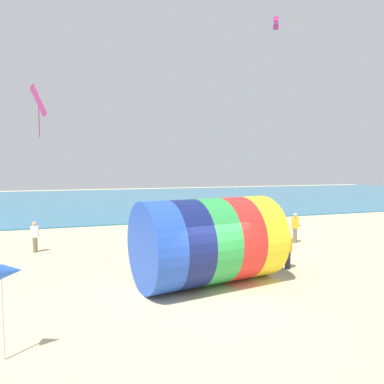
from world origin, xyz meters
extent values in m
plane|color=#CCBA8C|center=(0.00, 0.00, 0.00)|extent=(120.00, 120.00, 0.00)
cube|color=teal|center=(0.00, 36.30, 0.05)|extent=(120.00, 40.00, 0.10)
cylinder|color=blue|center=(-2.03, 1.81, 1.63)|extent=(1.61, 3.40, 3.26)
cylinder|color=navy|center=(-0.98, 2.00, 1.63)|extent=(1.61, 3.40, 3.26)
cylinder|color=green|center=(0.07, 2.18, 1.63)|extent=(1.61, 3.40, 3.26)
cylinder|color=red|center=(1.13, 2.37, 1.63)|extent=(1.61, 3.40, 3.26)
cylinder|color=yellow|center=(2.18, 2.55, 1.63)|extent=(1.61, 3.40, 3.26)
cylinder|color=black|center=(2.73, 2.64, 1.63)|extent=(0.58, 2.97, 3.00)
cylinder|color=black|center=(4.03, 2.79, 0.39)|extent=(0.24, 0.24, 0.79)
cube|color=yellow|center=(4.03, 2.79, 1.08)|extent=(0.42, 0.40, 0.59)
sphere|color=#9E7051|center=(4.03, 2.79, 1.50)|extent=(0.21, 0.21, 0.21)
cube|color=#D1339E|center=(-6.00, 4.51, 6.99)|extent=(0.67, 0.90, 1.09)
cylinder|color=#7D1E5E|center=(-6.00, 4.51, 6.19)|extent=(0.03, 0.03, 1.17)
cube|color=#D1339E|center=(6.55, 8.33, 13.09)|extent=(0.32, 0.32, 0.27)
cube|color=#7D1E5E|center=(6.55, 8.33, 12.68)|extent=(0.32, 0.32, 0.27)
cylinder|color=black|center=(6.55, 8.33, 12.88)|extent=(0.02, 0.02, 0.73)
cylinder|color=#726651|center=(7.32, 7.10, 0.43)|extent=(0.24, 0.24, 0.87)
cube|color=yellow|center=(7.32, 7.10, 1.19)|extent=(0.41, 0.33, 0.65)
sphere|color=tan|center=(7.32, 7.10, 1.65)|extent=(0.23, 0.23, 0.23)
cylinder|color=#726651|center=(-6.92, 9.28, 0.40)|extent=(0.24, 0.24, 0.79)
cube|color=white|center=(-6.92, 9.28, 1.09)|extent=(0.39, 0.27, 0.60)
sphere|color=tan|center=(-6.92, 9.28, 1.52)|extent=(0.21, 0.21, 0.21)
cylinder|color=silver|center=(-6.25, -1.39, 1.14)|extent=(0.05, 0.05, 2.27)
cone|color=blue|center=(-6.03, -1.39, 2.09)|extent=(0.45, 0.36, 0.36)
camera|label=1|loc=(-4.38, -9.96, 4.48)|focal=32.00mm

